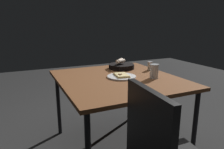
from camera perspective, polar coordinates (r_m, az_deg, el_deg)
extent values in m
plane|color=#2A2A2A|center=(2.21, 1.52, -19.05)|extent=(8.00, 8.00, 0.00)
cube|color=brown|center=(1.92, 1.66, -1.33)|extent=(1.05, 1.14, 0.03)
cylinder|color=black|center=(2.67, 5.75, -4.95)|extent=(0.04, 0.04, 0.68)
cylinder|color=black|center=(2.36, -14.38, -7.93)|extent=(0.04, 0.04, 0.68)
cylinder|color=black|center=(1.93, 21.59, -13.62)|extent=(0.04, 0.04, 0.68)
cylinder|color=white|center=(1.93, 2.58, -0.56)|extent=(0.27, 0.27, 0.01)
cube|color=tan|center=(1.93, 2.58, -0.21)|extent=(0.15, 0.20, 0.01)
cube|color=#F3D88D|center=(1.93, 2.58, 0.02)|extent=(0.14, 0.18, 0.01)
sphere|color=brown|center=(1.91, 2.56, 0.04)|extent=(0.02, 0.02, 0.02)
sphere|color=brown|center=(1.89, 2.19, -0.14)|extent=(0.02, 0.02, 0.02)
sphere|color=brown|center=(1.91, 1.85, 0.03)|extent=(0.02, 0.02, 0.02)
cylinder|color=black|center=(2.29, 2.59, 2.23)|extent=(0.28, 0.28, 0.05)
cylinder|color=beige|center=(2.27, 2.21, 3.78)|extent=(0.11, 0.11, 0.04)
cylinder|color=beige|center=(2.25, 2.32, 3.60)|extent=(0.12, 0.08, 0.04)
cylinder|color=#B61514|center=(2.28, 0.98, 2.08)|extent=(0.06, 0.06, 0.03)
cylinder|color=silver|center=(1.93, 11.41, 0.88)|extent=(0.08, 0.08, 0.13)
cylinder|color=orange|center=(1.93, 11.37, 0.10)|extent=(0.07, 0.07, 0.07)
cylinder|color=#BFB299|center=(2.25, 10.28, 2.13)|extent=(0.05, 0.05, 0.08)
cylinder|color=maroon|center=(2.25, 10.26, 1.70)|extent=(0.04, 0.04, 0.04)
cylinder|color=#B7B7BC|center=(2.24, 10.33, 3.29)|extent=(0.05, 0.05, 0.01)
cube|color=black|center=(1.10, 9.73, -15.64)|extent=(0.07, 0.42, 0.46)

